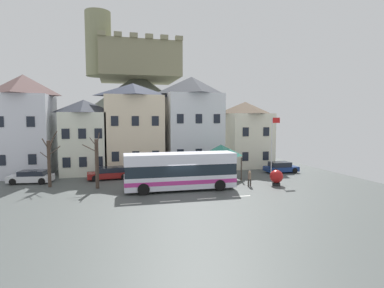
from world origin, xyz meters
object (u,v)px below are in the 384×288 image
hilltop_castle (139,111)px  public_bench (207,171)px  townhouse_03 (192,123)px  bare_tree_00 (97,163)px  transit_bus (180,171)px  harbour_buoy (276,177)px  townhouse_04 (245,134)px  parked_car_00 (31,177)px  townhouse_00 (25,125)px  pedestrian_00 (249,178)px  pedestrian_01 (228,173)px  parked_car_03 (281,167)px  bare_tree_01 (49,162)px  bus_shelter (221,151)px  townhouse_01 (85,137)px  parked_car_02 (199,169)px  townhouse_02 (134,127)px  flagpole (272,143)px  parked_car_01 (110,173)px

hilltop_castle → public_bench: bearing=-76.8°
townhouse_03 → bare_tree_00: bearing=-140.9°
transit_bus → harbour_buoy: transit_bus is taller
townhouse_03 → townhouse_04: townhouse_03 is taller
parked_car_00 → townhouse_00: bearing=-63.6°
pedestrian_00 → public_bench: size_ratio=1.06×
transit_bus → pedestrian_01: size_ratio=6.47×
townhouse_04 → parked_car_03: townhouse_04 is taller
townhouse_00 → bare_tree_01: 9.20m
hilltop_castle → harbour_buoy: hilltop_castle is taller
townhouse_04 → bus_shelter: (-6.24, -7.70, -1.32)m
townhouse_01 → hilltop_castle: (7.95, 19.54, 3.48)m
townhouse_04 → harbour_buoy: 12.99m
parked_car_02 → bare_tree_01: size_ratio=0.77×
harbour_buoy → bare_tree_01: size_ratio=0.29×
parked_car_03 → townhouse_03: bearing=146.7°
townhouse_01 → harbour_buoy: townhouse_01 is taller
harbour_buoy → parked_car_02: bearing=129.1°
pedestrian_00 → bare_tree_00: bare_tree_00 is taller
bus_shelter → bare_tree_01: bearing=179.4°
townhouse_02 → pedestrian_01: bearing=-46.8°
parked_car_00 → parked_car_02: bearing=-172.0°
hilltop_castle → parked_car_03: 29.89m
bus_shelter → public_bench: size_ratio=2.58×
townhouse_03 → harbour_buoy: 14.33m
parked_car_00 → transit_bus: bearing=162.7°
bus_shelter → bare_tree_00: (-12.61, -1.50, -0.63)m
townhouse_01 → parked_car_02: 13.97m
townhouse_02 → public_bench: size_ratio=7.51×
hilltop_castle → bus_shelter: 27.89m
bus_shelter → pedestrian_00: bus_shelter is taller
townhouse_01 → flagpole: (19.57, -8.69, -0.46)m
parked_car_03 → pedestrian_00: 9.06m
townhouse_04 → townhouse_02: bearing=-178.6°
townhouse_00 → harbour_buoy: 28.15m
parked_car_03 → bare_tree_00: (-20.77, -3.11, 1.76)m
bus_shelter → bare_tree_00: bearing=-173.2°
parked_car_02 → public_bench: size_ratio=2.84×
pedestrian_01 → parked_car_03: bearing=23.5°
townhouse_03 → transit_bus: townhouse_03 is taller
public_bench → bare_tree_01: bearing=-171.7°
parked_car_03 → transit_bus: bearing=-157.3°
pedestrian_01 → bare_tree_01: 17.20m
parked_car_00 → parked_car_03: parked_car_03 is taller
townhouse_00 → public_bench: 21.39m
townhouse_04 → flagpole: townhouse_04 is taller
parked_car_01 → harbour_buoy: harbour_buoy is taller
bus_shelter → townhouse_01: bearing=153.4°
pedestrian_01 → harbour_buoy: size_ratio=1.02×
townhouse_03 → pedestrian_00: size_ratio=7.83×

